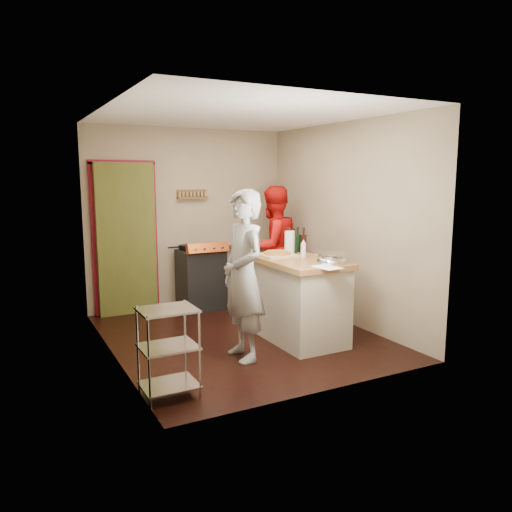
{
  "coord_description": "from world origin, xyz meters",
  "views": [
    {
      "loc": [
        -2.52,
        -5.22,
        1.91
      ],
      "look_at": [
        0.21,
        0.0,
        0.97
      ],
      "focal_mm": 35.0,
      "sensor_mm": 36.0,
      "label": 1
    }
  ],
  "objects_px": {
    "stove": "(201,278)",
    "island": "(298,297)",
    "person_red": "(273,248)",
    "person_stripe": "(243,276)",
    "wire_shelving": "(168,348)"
  },
  "relations": [
    {
      "from": "island",
      "to": "person_red",
      "type": "bearing_deg",
      "value": 72.18
    },
    {
      "from": "person_red",
      "to": "island",
      "type": "bearing_deg",
      "value": 62.61
    },
    {
      "from": "wire_shelving",
      "to": "person_red",
      "type": "relative_size",
      "value": 0.45
    },
    {
      "from": "stove",
      "to": "island",
      "type": "relative_size",
      "value": 0.71
    },
    {
      "from": "stove",
      "to": "island",
      "type": "bearing_deg",
      "value": -74.41
    },
    {
      "from": "stove",
      "to": "person_stripe",
      "type": "height_order",
      "value": "person_stripe"
    },
    {
      "from": "wire_shelving",
      "to": "island",
      "type": "relative_size",
      "value": 0.57
    },
    {
      "from": "stove",
      "to": "person_red",
      "type": "height_order",
      "value": "person_red"
    },
    {
      "from": "person_red",
      "to": "stove",
      "type": "bearing_deg",
      "value": -33.85
    },
    {
      "from": "stove",
      "to": "island",
      "type": "distance_m",
      "value": 1.89
    },
    {
      "from": "island",
      "to": "person_red",
      "type": "relative_size",
      "value": 0.79
    },
    {
      "from": "person_stripe",
      "to": "stove",
      "type": "bearing_deg",
      "value": 170.59
    },
    {
      "from": "island",
      "to": "person_red",
      "type": "height_order",
      "value": "person_red"
    },
    {
      "from": "person_stripe",
      "to": "wire_shelving",
      "type": "bearing_deg",
      "value": -61.95
    },
    {
      "from": "stove",
      "to": "person_red",
      "type": "relative_size",
      "value": 0.57
    }
  ]
}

